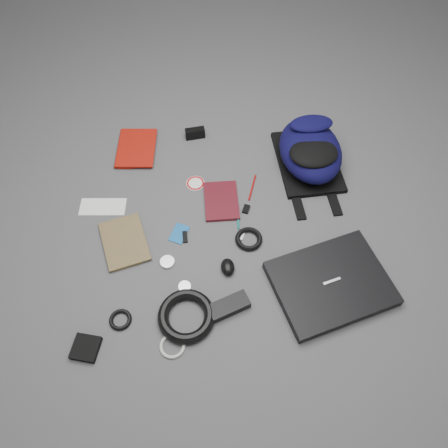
{
  "coord_description": "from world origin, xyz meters",
  "views": [
    {
      "loc": [
        -0.06,
        -0.95,
        1.5
      ],
      "look_at": [
        0.0,
        0.0,
        0.02
      ],
      "focal_mm": 35.0,
      "sensor_mm": 36.0,
      "label": 1
    }
  ],
  "objects": [
    {
      "name": "power_cord_coil",
      "position": [
        -0.16,
        -0.38,
        0.02
      ],
      "size": [
        0.23,
        0.23,
        0.04
      ],
      "primitive_type": "torus",
      "rotation": [
        0.0,
        0.0,
        -0.15
      ],
      "color": "black",
      "rests_on": "ground"
    },
    {
      "name": "laptop",
      "position": [
        0.38,
        -0.29,
        0.02
      ],
      "size": [
        0.49,
        0.43,
        0.04
      ],
      "primitive_type": "cube",
      "rotation": [
        0.0,
        0.0,
        0.29
      ],
      "color": "black",
      "rests_on": "ground"
    },
    {
      "name": "usb_silver",
      "position": [
        0.07,
        -0.05,
        0.0
      ],
      "size": [
        0.03,
        0.05,
        0.01
      ],
      "primitive_type": "cube",
      "rotation": [
        0.0,
        0.0,
        -0.38
      ],
      "color": "silver",
      "rests_on": "ground"
    },
    {
      "name": "pen_red",
      "position": [
        0.13,
        0.19,
        0.0
      ],
      "size": [
        0.05,
        0.14,
        0.01
      ],
      "primitive_type": "cylinder",
      "rotation": [
        1.57,
        0.0,
        -0.3
      ],
      "color": "#A00C0C",
      "rests_on": "ground"
    },
    {
      "name": "ground",
      "position": [
        0.0,
        0.0,
        0.0
      ],
      "size": [
        4.0,
        4.0,
        0.0
      ],
      "primitive_type": "plane",
      "color": "#4F4F51",
      "rests_on": "ground"
    },
    {
      "name": "comic_book",
      "position": [
        -0.48,
        -0.08,
        0.01
      ],
      "size": [
        0.22,
        0.27,
        0.02
      ],
      "primitive_type": "imported",
      "rotation": [
        0.0,
        0.0,
        0.28
      ],
      "color": "gold",
      "rests_on": "ground"
    },
    {
      "name": "mouse",
      "position": [
        0.0,
        -0.19,
        0.02
      ],
      "size": [
        0.06,
        0.08,
        0.04
      ],
      "primitive_type": "ellipsoid",
      "rotation": [
        0.0,
        0.0,
        0.06
      ],
      "color": "black",
      "rests_on": "ground"
    },
    {
      "name": "earbud_coil",
      "position": [
        -0.39,
        -0.37,
        0.01
      ],
      "size": [
        0.1,
        0.1,
        0.02
      ],
      "primitive_type": "torus",
      "rotation": [
        0.0,
        0.0,
        0.32
      ],
      "color": "black",
      "rests_on": "ground"
    },
    {
      "name": "power_brick",
      "position": [
        -0.0,
        -0.35,
        0.02
      ],
      "size": [
        0.16,
        0.11,
        0.04
      ],
      "primitive_type": "cube",
      "rotation": [
        0.0,
        0.0,
        0.38
      ],
      "color": "black",
      "rests_on": "ground"
    },
    {
      "name": "envelope",
      "position": [
        -0.5,
        0.13,
        0.0
      ],
      "size": [
        0.2,
        0.1,
        0.0
      ],
      "primitive_type": "cube",
      "rotation": [
        0.0,
        0.0,
        -0.06
      ],
      "color": "white",
      "rests_on": "ground"
    },
    {
      "name": "backpack",
      "position": [
        0.39,
        0.32,
        0.09
      ],
      "size": [
        0.31,
        0.43,
        0.17
      ],
      "primitive_type": null,
      "rotation": [
        0.0,
        0.0,
        0.07
      ],
      "color": "black",
      "rests_on": "ground"
    },
    {
      "name": "sticker_disc",
      "position": [
        -0.11,
        0.23,
        0.0
      ],
      "size": [
        0.1,
        0.1,
        0.0
      ],
      "primitive_type": "cylinder",
      "rotation": [
        0.0,
        0.0,
        0.4
      ],
      "color": "white",
      "rests_on": "ground"
    },
    {
      "name": "pen_teal",
      "position": [
        0.06,
        0.05,
        0.0
      ],
      "size": [
        0.01,
        0.14,
        0.01
      ],
      "primitive_type": "cylinder",
      "rotation": [
        1.57,
        0.0,
        -0.05
      ],
      "color": "#0D7A6F",
      "rests_on": "ground"
    },
    {
      "name": "key_fob",
      "position": [
        0.1,
        0.08,
        0.01
      ],
      "size": [
        0.04,
        0.05,
        0.01
      ],
      "primitive_type": "cube",
      "rotation": [
        0.0,
        0.0,
        -0.36
      ],
      "color": "black",
      "rests_on": "ground"
    },
    {
      "name": "headphone_left",
      "position": [
        -0.23,
        -0.15,
        0.01
      ],
      "size": [
        0.06,
        0.06,
        0.01
      ],
      "primitive_type": "cylinder",
      "rotation": [
        0.0,
        0.0,
        -0.07
      ],
      "color": "silver",
      "rests_on": "ground"
    },
    {
      "name": "pouch",
      "position": [
        -0.5,
        -0.47,
        0.01
      ],
      "size": [
        0.11,
        0.11,
        0.02
      ],
      "primitive_type": "cube",
      "rotation": [
        0.0,
        0.0,
        -0.24
      ],
      "color": "black",
      "rests_on": "ground"
    },
    {
      "name": "textbook_red",
      "position": [
        -0.46,
        0.45,
        0.01
      ],
      "size": [
        0.19,
        0.24,
        0.03
      ],
      "primitive_type": "imported",
      "rotation": [
        0.0,
        0.0,
        -0.07
      ],
      "color": "#920F08",
      "rests_on": "ground"
    },
    {
      "name": "usb_black",
      "position": [
        -0.16,
        -0.04,
        0.0
      ],
      "size": [
        0.02,
        0.05,
        0.01
      ],
      "primitive_type": "cube",
      "rotation": [
        0.0,
        0.0,
        0.05
      ],
      "color": "black",
      "rests_on": "ground"
    },
    {
      "name": "cable_coil",
      "position": [
        0.09,
        -0.07,
        0.01
      ],
      "size": [
        0.12,
        0.12,
        0.02
      ],
      "primitive_type": "torus",
      "rotation": [
        0.0,
        0.0,
        -0.07
      ],
      "color": "black",
      "rests_on": "ground"
    },
    {
      "name": "compact_camera",
      "position": [
        -0.1,
        0.51,
        0.03
      ],
      "size": [
        0.09,
        0.04,
        0.05
      ],
      "primitive_type": "cube",
      "rotation": [
        0.0,
        0.0,
        0.14
      ],
      "color": "black",
      "rests_on": "ground"
    },
    {
      "name": "white_cable_coil",
      "position": [
        -0.21,
        -0.48,
        0.01
      ],
      "size": [
        0.11,
        0.11,
        0.01
      ],
      "primitive_type": "torus",
      "rotation": [
        0.0,
        0.0,
        -0.23
      ],
      "color": "beige",
      "rests_on": "ground"
    },
    {
      "name": "id_badge",
      "position": [
        -0.18,
        -0.02,
        0.0
      ],
      "size": [
        0.09,
        0.1,
        0.0
      ],
      "primitive_type": "cube",
      "rotation": [
        0.0,
        0.0,
        -0.42
      ],
      "color": "#165FA7",
      "rests_on": "ground"
    },
    {
      "name": "dvd_case",
      "position": [
        -0.0,
        0.12,
        0.01
      ],
      "size": [
        0.14,
        0.2,
        0.02
      ],
      "primitive_type": "cube",
      "rotation": [
        0.0,
        0.0,
        0.02
      ],
      "color": "#400C12",
      "rests_on": "ground"
    },
    {
      "name": "headphone_right",
      "position": [
        -0.16,
        -0.26,
        0.01
      ],
      "size": [
        0.06,
        0.06,
        0.01
      ],
      "primitive_type": "cylinder",
      "rotation": [
        0.0,
        0.0,
        -0.25
      ],
      "color": "#B5B5B7",
      "rests_on": "ground"
    }
  ]
}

